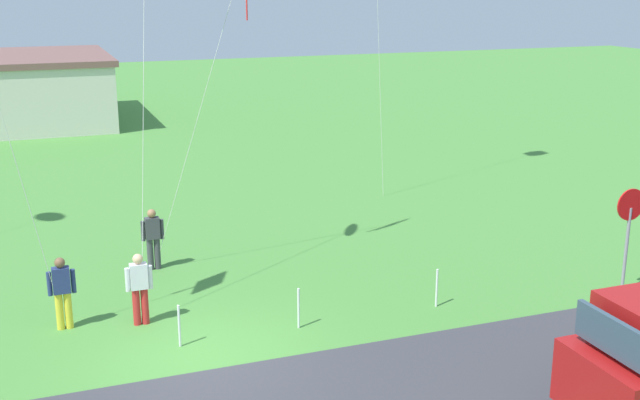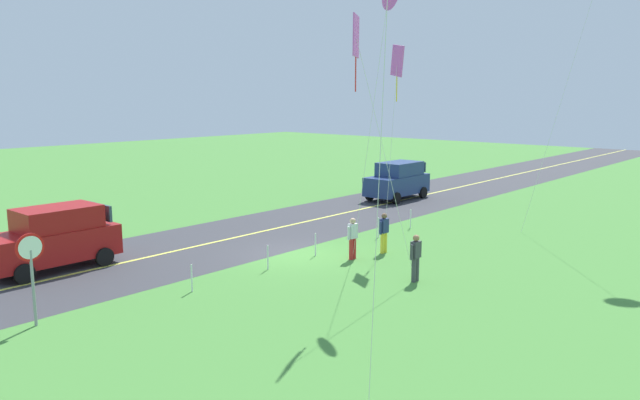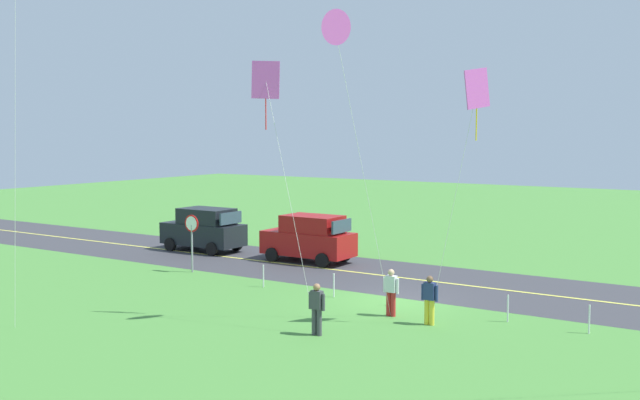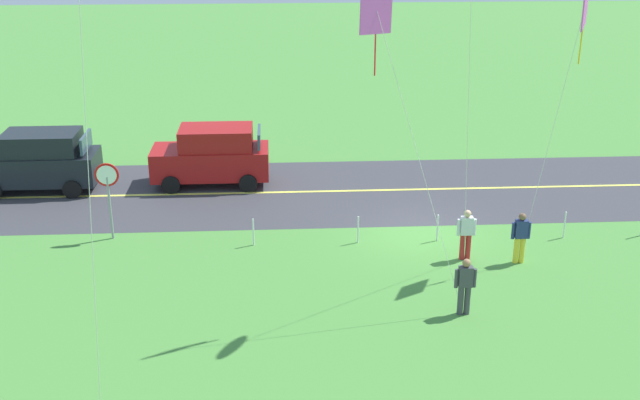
# 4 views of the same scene
# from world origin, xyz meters

# --- Properties ---
(ground_plane) EXTENTS (120.00, 120.00, 0.10)m
(ground_plane) POSITION_xyz_m (0.00, 0.00, -0.05)
(ground_plane) COLOR #478438
(asphalt_road) EXTENTS (120.00, 7.00, 0.00)m
(asphalt_road) POSITION_xyz_m (0.00, -4.00, 0.00)
(asphalt_road) COLOR #38383D
(asphalt_road) RESTS_ON ground
(road_centre_stripe) EXTENTS (120.00, 0.16, 0.00)m
(road_centre_stripe) POSITION_xyz_m (0.00, -4.00, 0.01)
(road_centre_stripe) COLOR #E5E04C
(road_centre_stripe) RESTS_ON asphalt_road
(car_suv_foreground) EXTENTS (4.40, 2.12, 2.24)m
(car_suv_foreground) POSITION_xyz_m (7.18, -5.09, 1.15)
(car_suv_foreground) COLOR maroon
(car_suv_foreground) RESTS_ON ground
(car_parked_east_near) EXTENTS (4.40, 2.12, 2.24)m
(car_parked_east_near) POSITION_xyz_m (13.58, -4.81, 1.15)
(car_parked_east_near) COLOR black
(car_parked_east_near) RESTS_ON ground
(stop_sign) EXTENTS (0.76, 0.08, 2.56)m
(stop_sign) POSITION_xyz_m (10.08, -0.10, 1.80)
(stop_sign) COLOR gray
(stop_sign) RESTS_ON ground
(person_adult_near) EXTENTS (0.58, 0.22, 1.60)m
(person_adult_near) POSITION_xyz_m (-0.10, 5.40, 0.86)
(person_adult_near) COLOR #3F3F47
(person_adult_near) RESTS_ON ground
(person_adult_companion) EXTENTS (0.58, 0.22, 1.60)m
(person_adult_companion) POSITION_xyz_m (-2.47, 2.42, 0.86)
(person_adult_companion) COLOR yellow
(person_adult_companion) RESTS_ON ground
(person_child_watcher) EXTENTS (0.58, 0.22, 1.60)m
(person_child_watcher) POSITION_xyz_m (-0.91, 2.08, 0.86)
(person_child_watcher) COLOR red
(person_child_watcher) RESTS_ON ground
(kite_red_low) EXTENTS (2.85, 0.96, 8.47)m
(kite_red_low) POSITION_xyz_m (2.30, 4.71, 7.71)
(kite_red_low) COLOR silver
(kite_red_low) RESTS_ON ground
(kite_blue_mid) EXTENTS (1.56, 0.97, 8.18)m
(kite_blue_mid) POSITION_xyz_m (-3.75, 2.00, 7.38)
(kite_blue_mid) COLOR silver
(kite_blue_mid) RESTS_ON ground
(fence_post_1) EXTENTS (0.05, 0.05, 0.90)m
(fence_post_1) POSITION_xyz_m (-4.47, 0.70, 0.45)
(fence_post_1) COLOR silver
(fence_post_1) RESTS_ON ground
(fence_post_2) EXTENTS (0.05, 0.05, 0.90)m
(fence_post_2) POSITION_xyz_m (-0.34, 0.70, 0.45)
(fence_post_2) COLOR silver
(fence_post_2) RESTS_ON ground
(fence_post_3) EXTENTS (0.05, 0.05, 0.90)m
(fence_post_3) POSITION_xyz_m (2.21, 0.70, 0.45)
(fence_post_3) COLOR silver
(fence_post_3) RESTS_ON ground
(fence_post_4) EXTENTS (0.05, 0.05, 0.90)m
(fence_post_4) POSITION_xyz_m (5.53, 0.70, 0.45)
(fence_post_4) COLOR silver
(fence_post_4) RESTS_ON ground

